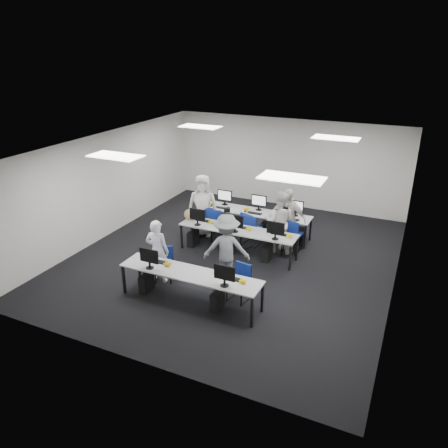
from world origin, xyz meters
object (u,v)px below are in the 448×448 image
at_px(chair_0, 164,270).
at_px(chair_6, 252,235).
at_px(student_0, 157,251).
at_px(desk_mid, 238,231).
at_px(chair_4, 289,244).
at_px(student_3, 287,219).
at_px(chair_1, 239,289).
at_px(photographer, 226,249).
at_px(student_2, 203,206).
at_px(desk_front, 190,275).
at_px(chair_7, 293,240).
at_px(chair_5, 216,228).
at_px(chair_2, 206,230).
at_px(chair_3, 241,237).
at_px(student_1, 279,222).

distance_m(chair_0, chair_6, 2.98).
distance_m(chair_0, student_0, 0.54).
distance_m(desk_mid, chair_4, 1.45).
height_order(chair_4, student_3, student_3).
height_order(chair_1, student_3, student_3).
bearing_deg(photographer, student_2, -71.90).
bearing_deg(chair_0, chair_6, 44.95).
xyz_separation_m(desk_front, chair_4, (1.23, 3.25, -0.42)).
xyz_separation_m(chair_0, student_0, (-0.10, -0.10, 0.52)).
relative_size(chair_1, chair_4, 1.00).
xyz_separation_m(student_2, photographer, (1.75, -2.19, -0.07)).
bearing_deg(chair_7, chair_4, -95.54).
height_order(desk_front, chair_7, chair_7).
height_order(chair_0, chair_4, chair_4).
height_order(desk_front, student_0, student_0).
height_order(desk_front, chair_5, chair_5).
height_order(chair_5, student_2, student_2).
height_order(chair_7, student_0, student_0).
height_order(desk_mid, chair_6, chair_6).
xyz_separation_m(chair_4, student_3, (-0.16, 0.27, 0.60)).
xyz_separation_m(chair_5, chair_6, (1.14, -0.03, 0.00)).
height_order(desk_front, student_2, student_2).
relative_size(chair_2, photographer, 0.53).
relative_size(chair_2, student_3, 0.52).
bearing_deg(chair_7, chair_5, -173.57).
relative_size(desk_mid, chair_5, 3.53).
distance_m(desk_front, photographer, 1.25).
height_order(chair_2, chair_3, chair_3).
distance_m(chair_2, student_2, 0.72).
bearing_deg(chair_5, student_0, -101.99).
bearing_deg(student_1, chair_5, -7.02).
xyz_separation_m(chair_0, student_1, (1.99, 2.65, 0.60)).
height_order(chair_0, student_2, student_2).
distance_m(desk_front, chair_6, 3.38).
bearing_deg(chair_1, photographer, 141.92).
distance_m(desk_mid, chair_7, 1.60).
xyz_separation_m(desk_front, chair_7, (1.27, 3.49, -0.40)).
bearing_deg(student_3, chair_2, -176.41).
relative_size(chair_2, student_2, 0.49).
xyz_separation_m(chair_0, student_3, (2.12, 2.91, 0.60)).
bearing_deg(student_0, desk_front, 148.52).
xyz_separation_m(chair_0, chair_3, (0.97, 2.45, 0.04)).
bearing_deg(student_2, chair_7, -14.48).
height_order(desk_front, chair_2, chair_2).
bearing_deg(chair_5, desk_mid, -47.23).
bearing_deg(student_0, student_1, -134.47).
distance_m(chair_0, student_2, 2.87).
bearing_deg(student_1, student_3, -120.78).
bearing_deg(chair_7, photographer, -108.61).
bearing_deg(chair_2, student_1, -14.30).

